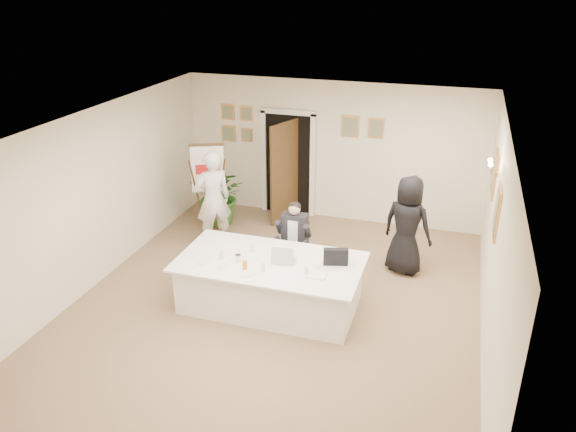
{
  "coord_description": "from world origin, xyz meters",
  "views": [
    {
      "loc": [
        2.38,
        -6.99,
        4.7
      ],
      "look_at": [
        -0.01,
        0.6,
        1.22
      ],
      "focal_mm": 35.0,
      "sensor_mm": 36.0,
      "label": 1
    }
  ],
  "objects_px": {
    "flip_chart": "(209,193)",
    "laptop_bag": "(336,257)",
    "potted_palm": "(221,195)",
    "paper_stack": "(316,276)",
    "oj_glass": "(245,265)",
    "seated_man": "(294,239)",
    "laptop": "(285,252)",
    "steel_jug": "(238,258)",
    "standing_woman": "(407,225)",
    "standing_man": "(213,199)",
    "conference_table": "(270,283)"
  },
  "relations": [
    {
      "from": "seated_man",
      "to": "paper_stack",
      "type": "height_order",
      "value": "seated_man"
    },
    {
      "from": "seated_man",
      "to": "steel_jug",
      "type": "height_order",
      "value": "seated_man"
    },
    {
      "from": "flip_chart",
      "to": "laptop_bag",
      "type": "height_order",
      "value": "flip_chart"
    },
    {
      "from": "standing_woman",
      "to": "laptop_bag",
      "type": "bearing_deg",
      "value": 78.94
    },
    {
      "from": "conference_table",
      "to": "seated_man",
      "type": "bearing_deg",
      "value": 87.45
    },
    {
      "from": "paper_stack",
      "to": "steel_jug",
      "type": "relative_size",
      "value": 2.5
    },
    {
      "from": "flip_chart",
      "to": "laptop_bag",
      "type": "relative_size",
      "value": 4.89
    },
    {
      "from": "standing_woman",
      "to": "oj_glass",
      "type": "relative_size",
      "value": 13.07
    },
    {
      "from": "laptop",
      "to": "oj_glass",
      "type": "relative_size",
      "value": 2.69
    },
    {
      "from": "standing_woman",
      "to": "standing_man",
      "type": "bearing_deg",
      "value": 18.42
    },
    {
      "from": "standing_man",
      "to": "standing_woman",
      "type": "relative_size",
      "value": 1.06
    },
    {
      "from": "standing_woman",
      "to": "flip_chart",
      "type": "bearing_deg",
      "value": 11.11
    },
    {
      "from": "potted_palm",
      "to": "laptop",
      "type": "height_order",
      "value": "potted_palm"
    },
    {
      "from": "steel_jug",
      "to": "flip_chart",
      "type": "bearing_deg",
      "value": 123.52
    },
    {
      "from": "seated_man",
      "to": "standing_man",
      "type": "relative_size",
      "value": 0.72
    },
    {
      "from": "paper_stack",
      "to": "laptop",
      "type": "bearing_deg",
      "value": 151.03
    },
    {
      "from": "laptop_bag",
      "to": "oj_glass",
      "type": "bearing_deg",
      "value": -171.72
    },
    {
      "from": "flip_chart",
      "to": "steel_jug",
      "type": "bearing_deg",
      "value": -56.48
    },
    {
      "from": "potted_palm",
      "to": "steel_jug",
      "type": "height_order",
      "value": "potted_palm"
    },
    {
      "from": "conference_table",
      "to": "standing_man",
      "type": "xyz_separation_m",
      "value": [
        -1.67,
        1.7,
        0.51
      ]
    },
    {
      "from": "conference_table",
      "to": "oj_glass",
      "type": "xyz_separation_m",
      "value": [
        -0.26,
        -0.34,
        0.45
      ]
    },
    {
      "from": "oj_glass",
      "to": "steel_jug",
      "type": "relative_size",
      "value": 1.18
    },
    {
      "from": "laptop",
      "to": "laptop_bag",
      "type": "xyz_separation_m",
      "value": [
        0.74,
        0.11,
        -0.01
      ]
    },
    {
      "from": "potted_palm",
      "to": "flip_chart",
      "type": "bearing_deg",
      "value": -97.06
    },
    {
      "from": "oj_glass",
      "to": "paper_stack",
      "type": "bearing_deg",
      "value": 5.84
    },
    {
      "from": "paper_stack",
      "to": "steel_jug",
      "type": "distance_m",
      "value": 1.21
    },
    {
      "from": "seated_man",
      "to": "standing_man",
      "type": "xyz_separation_m",
      "value": [
        -1.72,
        0.63,
        0.25
      ]
    },
    {
      "from": "standing_man",
      "to": "steel_jug",
      "type": "height_order",
      "value": "standing_man"
    },
    {
      "from": "flip_chart",
      "to": "seated_man",
      "type": "bearing_deg",
      "value": -28.71
    },
    {
      "from": "standing_woman",
      "to": "paper_stack",
      "type": "relative_size",
      "value": 6.19
    },
    {
      "from": "laptop",
      "to": "paper_stack",
      "type": "bearing_deg",
      "value": -36.79
    },
    {
      "from": "standing_man",
      "to": "seated_man",
      "type": "bearing_deg",
      "value": 118.14
    },
    {
      "from": "paper_stack",
      "to": "standing_man",
      "type": "bearing_deg",
      "value": 141.68
    },
    {
      "from": "paper_stack",
      "to": "conference_table",
      "type": "bearing_deg",
      "value": 163.03
    },
    {
      "from": "potted_palm",
      "to": "paper_stack",
      "type": "bearing_deg",
      "value": -46.34
    },
    {
      "from": "seated_man",
      "to": "laptop_bag",
      "type": "distance_m",
      "value": 1.29
    },
    {
      "from": "steel_jug",
      "to": "potted_palm",
      "type": "bearing_deg",
      "value": 118.52
    },
    {
      "from": "standing_woman",
      "to": "steel_jug",
      "type": "bearing_deg",
      "value": 57.91
    },
    {
      "from": "flip_chart",
      "to": "potted_palm",
      "type": "xyz_separation_m",
      "value": [
        0.05,
        0.42,
        -0.2
      ]
    },
    {
      "from": "standing_man",
      "to": "potted_palm",
      "type": "height_order",
      "value": "standing_man"
    },
    {
      "from": "potted_palm",
      "to": "paper_stack",
      "type": "xyz_separation_m",
      "value": [
        2.7,
        -2.83,
        0.18
      ]
    },
    {
      "from": "paper_stack",
      "to": "oj_glass",
      "type": "distance_m",
      "value": 1.04
    },
    {
      "from": "laptop",
      "to": "steel_jug",
      "type": "bearing_deg",
      "value": -168.49
    },
    {
      "from": "seated_man",
      "to": "paper_stack",
      "type": "xyz_separation_m",
      "value": [
        0.72,
        -1.3,
        0.14
      ]
    },
    {
      "from": "paper_stack",
      "to": "oj_glass",
      "type": "height_order",
      "value": "oj_glass"
    },
    {
      "from": "flip_chart",
      "to": "potted_palm",
      "type": "distance_m",
      "value": 0.47
    },
    {
      "from": "potted_palm",
      "to": "steel_jug",
      "type": "bearing_deg",
      "value": -61.48
    },
    {
      "from": "flip_chart",
      "to": "paper_stack",
      "type": "distance_m",
      "value": 3.66
    },
    {
      "from": "conference_table",
      "to": "standing_woman",
      "type": "xyz_separation_m",
      "value": [
        1.8,
        1.72,
        0.46
      ]
    },
    {
      "from": "flip_chart",
      "to": "laptop",
      "type": "distance_m",
      "value": 3.04
    }
  ]
}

